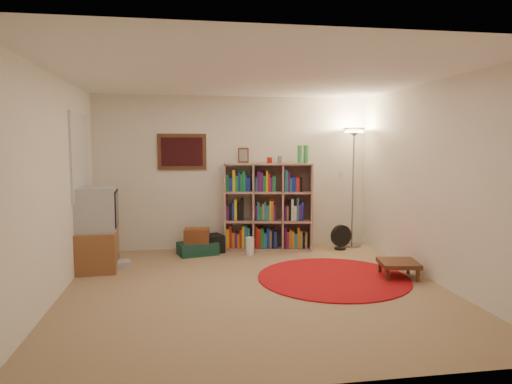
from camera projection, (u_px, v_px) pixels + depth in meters
room at (250, 184)px, 5.37m from camera, size 4.54×4.54×2.54m
bookshelf at (267, 208)px, 7.46m from camera, size 1.47×0.66×1.70m
floor_lamp at (354, 148)px, 7.55m from camera, size 0.45×0.45×1.99m
floor_fan at (341, 237)px, 7.46m from camera, size 0.36×0.23×0.41m
tv_stand at (97, 230)px, 6.28m from camera, size 0.60×0.82×1.14m
dvd_box at (120, 265)px, 6.36m from camera, size 0.34×0.31×0.10m
suitcase at (198, 249)px, 7.13m from camera, size 0.67×0.52×0.19m
wicker_basket at (197, 236)px, 7.11m from camera, size 0.41×0.32×0.22m
duffel_bag at (210, 244)px, 7.27m from camera, size 0.49×0.45×0.28m
paper_towel at (250, 246)px, 7.11m from camera, size 0.16×0.16×0.28m
red_rug at (333, 278)px, 5.88m from camera, size 1.95×1.95×0.02m
side_table at (399, 264)px, 5.89m from camera, size 0.55×0.55×0.22m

